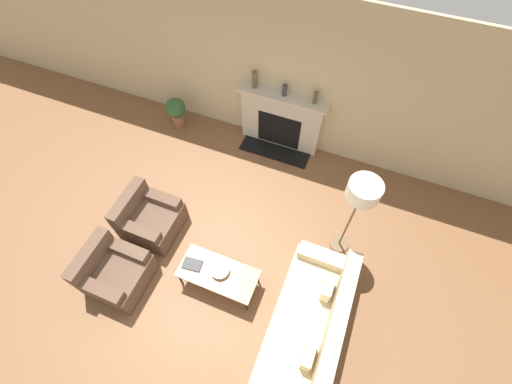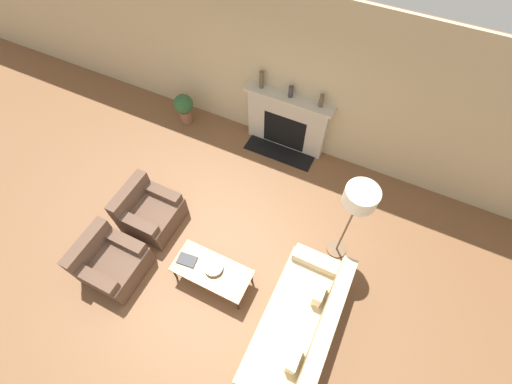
% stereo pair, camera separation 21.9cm
% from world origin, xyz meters
% --- Properties ---
extents(ground_plane, '(18.00, 18.00, 0.00)m').
position_xyz_m(ground_plane, '(0.00, 0.00, 0.00)').
color(ground_plane, brown).
extents(wall_back, '(18.00, 0.06, 2.90)m').
position_xyz_m(wall_back, '(0.00, 3.08, 1.45)').
color(wall_back, '#C6B289').
rests_on(wall_back, ground_plane).
extents(fireplace, '(1.62, 0.59, 1.19)m').
position_xyz_m(fireplace, '(0.12, 2.94, 0.58)').
color(fireplace, beige).
rests_on(fireplace, ground_plane).
extents(couch, '(0.90, 2.00, 0.78)m').
position_xyz_m(couch, '(1.68, -0.22, 0.29)').
color(couch, '#CCB78E').
rests_on(couch, ground_plane).
extents(armchair_near, '(0.84, 0.83, 0.76)m').
position_xyz_m(armchair_near, '(-1.21, -0.61, 0.29)').
color(armchair_near, brown).
rests_on(armchair_near, ground_plane).
extents(armchair_far, '(0.84, 0.83, 0.76)m').
position_xyz_m(armchair_far, '(-1.21, 0.36, 0.29)').
color(armchair_far, brown).
rests_on(armchair_far, ground_plane).
extents(coffee_table, '(1.15, 0.53, 0.41)m').
position_xyz_m(coffee_table, '(0.25, -0.09, 0.37)').
color(coffee_table, olive).
rests_on(coffee_table, ground_plane).
extents(bowl, '(0.27, 0.27, 0.08)m').
position_xyz_m(bowl, '(0.26, -0.06, 0.45)').
color(bowl, silver).
rests_on(bowl, coffee_table).
extents(book, '(0.30, 0.21, 0.02)m').
position_xyz_m(book, '(-0.15, -0.12, 0.42)').
color(book, '#38383D').
rests_on(book, coffee_table).
extents(floor_lamp, '(0.44, 0.44, 1.70)m').
position_xyz_m(floor_lamp, '(1.78, 1.21, 1.47)').
color(floor_lamp, brown).
rests_on(floor_lamp, ground_plane).
extents(mantel_vase_left, '(0.08, 0.08, 0.32)m').
position_xyz_m(mantel_vase_left, '(-0.41, 2.95, 1.35)').
color(mantel_vase_left, brown).
rests_on(mantel_vase_left, fireplace).
extents(mantel_vase_center_left, '(0.09, 0.09, 0.20)m').
position_xyz_m(mantel_vase_center_left, '(0.13, 2.95, 1.29)').
color(mantel_vase_center_left, '#3D383D').
rests_on(mantel_vase_center_left, fireplace).
extents(mantel_vase_center_right, '(0.07, 0.07, 0.23)m').
position_xyz_m(mantel_vase_center_right, '(0.67, 2.95, 1.31)').
color(mantel_vase_center_right, brown).
rests_on(mantel_vase_center_right, fireplace).
extents(potted_plant, '(0.38, 0.38, 0.66)m').
position_xyz_m(potted_plant, '(-1.96, 2.62, 0.39)').
color(potted_plant, brown).
rests_on(potted_plant, ground_plane).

